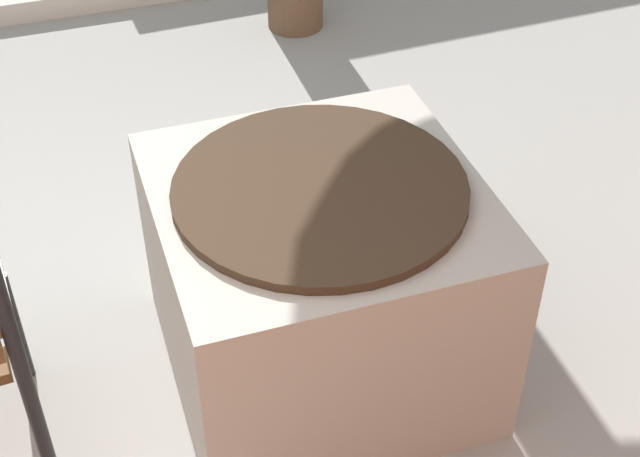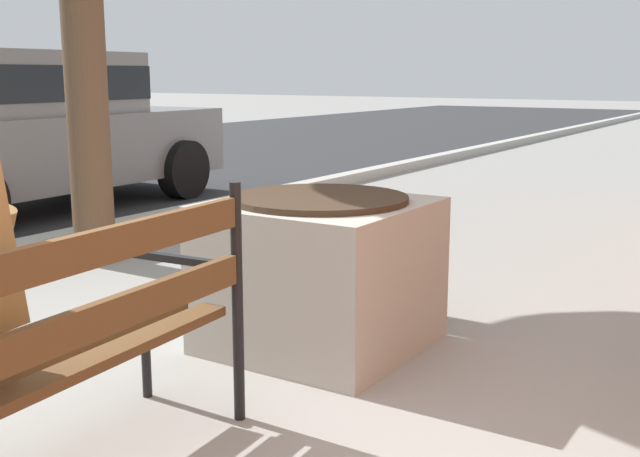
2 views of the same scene
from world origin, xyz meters
TOP-DOWN VIEW (x-y plane):
  - park_bench at (-0.23, -0.16)m, footprint 1.83×0.67m
  - concrete_planter at (1.57, -0.05)m, footprint 0.96×0.96m
  - parked_car_grey at (3.36, 4.56)m, footprint 4.17×2.06m

SIDE VIEW (x-z plane):
  - concrete_planter at x=1.57m, z-range 0.00..0.76m
  - park_bench at x=-0.23m, z-range 0.07..1.02m
  - parked_car_grey at x=3.36m, z-range 0.06..1.62m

